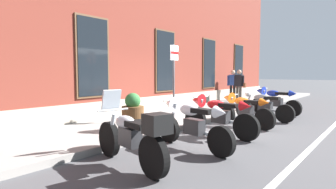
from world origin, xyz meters
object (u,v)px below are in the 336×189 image
object	(u,v)px
motorcycle_white_sport	(190,121)
pedestrian_blue_top	(233,83)
motorcycle_blue_sport	(273,100)
pedestrian_dark_jacket	(239,84)
motorcycle_grey_naked	(263,107)
motorcycle_orange_sport	(242,108)
parking_sign	(174,72)
barrel_planter	(133,114)
motorcycle_silver_touring	(132,136)
motorcycle_red_sport	(216,114)

from	to	relation	value
motorcycle_white_sport	pedestrian_blue_top	xyz separation A→B (m)	(9.05, 3.32, 0.48)
motorcycle_blue_sport	pedestrian_dark_jacket	world-z (taller)	pedestrian_dark_jacket
pedestrian_blue_top	motorcycle_blue_sport	bearing A→B (deg)	-133.49
motorcycle_grey_naked	motorcycle_white_sport	bearing A→B (deg)	-179.99
motorcycle_orange_sport	pedestrian_blue_top	world-z (taller)	pedestrian_blue_top
motorcycle_white_sport	parking_sign	xyz separation A→B (m)	(1.83, 1.82, 1.06)
parking_sign	barrel_planter	distance (m)	2.08
pedestrian_blue_top	parking_sign	size ratio (longest dim) A/B	0.71
barrel_planter	pedestrian_dark_jacket	bearing A→B (deg)	6.01
motorcycle_white_sport	motorcycle_orange_sport	xyz separation A→B (m)	(3.04, 0.14, -0.03)
motorcycle_silver_touring	motorcycle_orange_sport	distance (m)	4.66
motorcycle_blue_sport	pedestrian_blue_top	distance (m)	4.33
motorcycle_white_sport	barrel_planter	world-z (taller)	barrel_planter
motorcycle_white_sport	parking_sign	size ratio (longest dim) A/B	0.91
pedestrian_dark_jacket	pedestrian_blue_top	bearing A→B (deg)	46.07
motorcycle_red_sport	motorcycle_orange_sport	xyz separation A→B (m)	(1.62, -0.00, -0.02)
motorcycle_blue_sport	motorcycle_grey_naked	bearing A→B (deg)	-173.40
motorcycle_orange_sport	parking_sign	xyz separation A→B (m)	(-1.21, 1.68, 1.10)
motorcycle_grey_naked	parking_sign	size ratio (longest dim) A/B	0.87
motorcycle_orange_sport	pedestrian_dark_jacket	bearing A→B (deg)	25.13
pedestrian_blue_top	barrel_planter	world-z (taller)	pedestrian_blue_top
motorcycle_silver_touring	parking_sign	distance (m)	4.02
motorcycle_orange_sport	barrel_planter	world-z (taller)	barrel_planter
motorcycle_silver_touring	motorcycle_orange_sport	bearing A→B (deg)	0.81
parking_sign	motorcycle_blue_sport	bearing A→B (deg)	-20.94
motorcycle_silver_touring	pedestrian_dark_jacket	xyz separation A→B (m)	(10.03, 2.59, 0.52)
motorcycle_white_sport	motorcycle_blue_sport	bearing A→B (deg)	1.79
motorcycle_silver_touring	motorcycle_white_sport	world-z (taller)	motorcycle_silver_touring
motorcycle_red_sport	motorcycle_orange_sport	distance (m)	1.62
motorcycle_blue_sport	pedestrian_dark_jacket	distance (m)	3.43
barrel_planter	motorcycle_white_sport	bearing A→B (deg)	-91.78
motorcycle_grey_naked	barrel_planter	world-z (taller)	barrel_planter
barrel_planter	pedestrian_blue_top	bearing A→B (deg)	9.69
pedestrian_dark_jacket	barrel_planter	distance (m)	8.42
motorcycle_orange_sport	motorcycle_grey_naked	xyz separation A→B (m)	(1.40, -0.14, -0.07)
motorcycle_blue_sport	motorcycle_silver_touring	bearing A→B (deg)	-179.12
pedestrian_dark_jacket	pedestrian_blue_top	world-z (taller)	same
motorcycle_grey_naked	motorcycle_orange_sport	bearing A→B (deg)	174.41
pedestrian_blue_top	pedestrian_dark_jacket	bearing A→B (deg)	-133.93
motorcycle_silver_touring	motorcycle_orange_sport	xyz separation A→B (m)	(4.66, 0.07, 0.01)
motorcycle_orange_sport	pedestrian_dark_jacket	xyz separation A→B (m)	(5.37, 2.52, 0.51)
motorcycle_grey_naked	motorcycle_blue_sport	world-z (taller)	motorcycle_blue_sport
motorcycle_silver_touring	motorcycle_red_sport	size ratio (longest dim) A/B	0.96
motorcycle_red_sport	motorcycle_grey_naked	xyz separation A→B (m)	(3.02, -0.14, -0.09)
motorcycle_blue_sport	parking_sign	distance (m)	4.68
motorcycle_white_sport	motorcycle_red_sport	bearing A→B (deg)	5.58
motorcycle_grey_naked	barrel_planter	xyz separation A→B (m)	(-4.39, 1.78, 0.08)
pedestrian_dark_jacket	parking_sign	bearing A→B (deg)	-172.72
motorcycle_grey_naked	pedestrian_blue_top	size ratio (longest dim) A/B	1.24
motorcycle_white_sport	pedestrian_blue_top	bearing A→B (deg)	20.13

